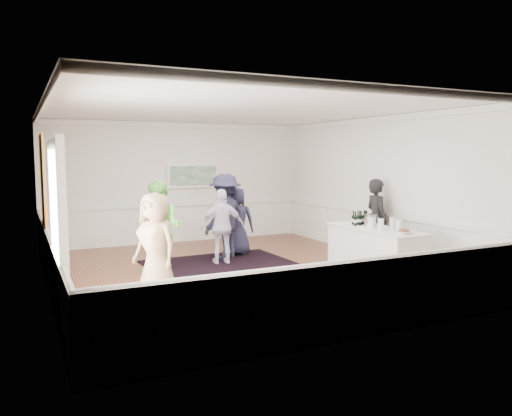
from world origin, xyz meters
name	(u,v)px	position (x,y,z in m)	size (l,w,h in m)	color
floor	(238,272)	(0.00, 0.00, 0.00)	(8.00, 8.00, 0.00)	brown
ceiling	(238,110)	(0.00, 0.00, 3.20)	(7.00, 8.00, 0.02)	white
wall_left	(44,199)	(-3.50, 0.00, 1.60)	(0.02, 8.00, 3.20)	white
wall_right	(380,188)	(3.50, 0.00, 1.60)	(0.02, 8.00, 3.20)	white
wall_back	(178,183)	(0.00, 4.00, 1.60)	(7.00, 0.02, 3.20)	white
wall_front	(367,214)	(0.00, -4.00, 1.60)	(7.00, 0.02, 3.20)	white
wainscoting	(238,248)	(0.00, 0.00, 0.50)	(7.00, 8.00, 1.00)	white
mirror	(43,183)	(-3.45, 1.30, 1.80)	(0.05, 1.25, 1.85)	gold
doorway	(57,224)	(-3.45, -1.90, 1.42)	(0.10, 1.78, 2.56)	white
landscape_painting	(193,176)	(0.40, 3.95, 1.78)	(1.44, 0.06, 0.66)	white
area_rug	(238,272)	(-0.02, -0.04, 0.01)	(3.03, 3.98, 0.02)	black
serving_table	(375,250)	(2.46, -1.17, 0.45)	(0.84, 2.21, 0.90)	white
bartender	(377,220)	(3.20, -0.29, 0.91)	(0.66, 0.43, 1.82)	black
guest_tan	(155,245)	(-1.91, -1.03, 0.87)	(0.85, 0.55, 1.73)	tan
guest_green	(160,228)	(-1.40, 0.61, 0.91)	(0.89, 0.69, 1.82)	#73D655
guest_lilac	(223,227)	(0.03, 0.90, 0.81)	(0.95, 0.39, 1.61)	silver
guest_dark_a	(225,216)	(0.30, 1.41, 0.96)	(1.24, 0.71, 1.91)	#1C1C30
guest_dark_b	(233,219)	(0.77, 2.06, 0.78)	(0.57, 0.38, 1.57)	black
guest_navy	(237,221)	(0.69, 1.63, 0.79)	(0.78, 0.51, 1.59)	#1C1C30
wine_bottles	(361,217)	(2.46, -0.67, 1.05)	(0.42, 0.24, 0.31)	black
juice_pitchers	(386,224)	(2.46, -1.46, 1.02)	(0.39, 0.68, 0.24)	#5EA83C
ice_bucket	(370,221)	(2.50, -0.94, 1.01)	(0.26, 0.26, 0.24)	silver
nut_bowl	(404,232)	(2.42, -2.00, 0.93)	(0.28, 0.28, 0.08)	white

